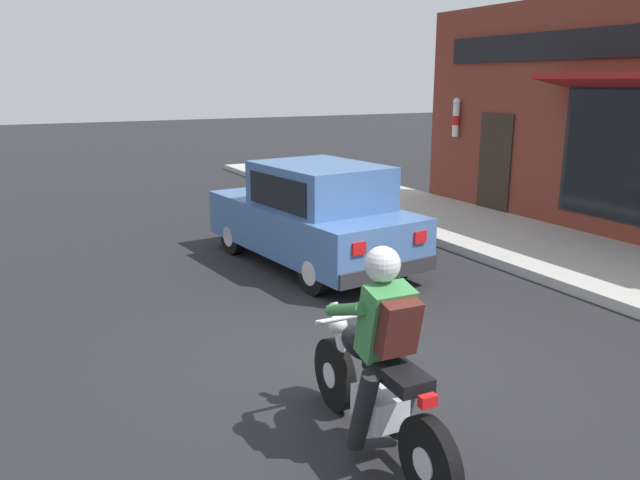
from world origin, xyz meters
TOP-DOWN VIEW (x-y plane):
  - ground_plane at (0.00, 0.00)m, footprint 80.00×80.00m
  - sidewalk_curb at (4.80, 3.00)m, footprint 2.60×22.00m
  - storefront_building at (6.33, 2.03)m, footprint 1.25×9.51m
  - motorcycle_with_rider at (-0.70, -1.41)m, footprint 0.57×2.02m
  - car_hatchback at (1.13, 3.21)m, footprint 2.03×3.93m

SIDE VIEW (x-z plane):
  - ground_plane at x=0.00m, z-range 0.00..0.00m
  - sidewalk_curb at x=4.80m, z-range 0.00..0.14m
  - motorcycle_with_rider at x=-0.70m, z-range -0.13..1.49m
  - car_hatchback at x=1.13m, z-range -0.02..1.55m
  - storefront_building at x=6.33m, z-range 0.01..4.21m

